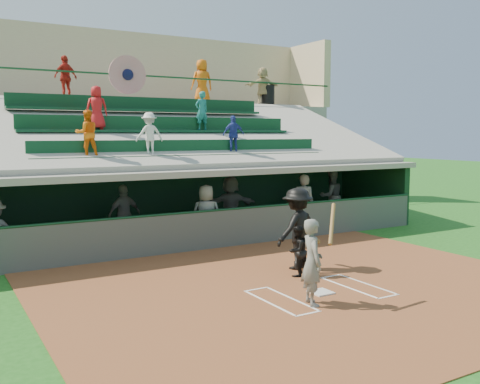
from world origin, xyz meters
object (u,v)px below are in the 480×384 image
catcher (297,251)px  trash_bin (268,95)px  batter_at_plate (312,261)px  home_plate (321,292)px

catcher → trash_bin: trash_bin is taller
catcher → trash_bin: 13.40m
catcher → batter_at_plate: bearing=40.0°
home_plate → trash_bin: 14.86m
trash_bin → home_plate: bearing=-118.8°
home_plate → batter_at_plate: 1.16m
batter_at_plate → catcher: batter_at_plate is taller
batter_at_plate → trash_bin: 15.32m
catcher → trash_bin: size_ratio=1.30×
batter_at_plate → trash_bin: bearing=60.0°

